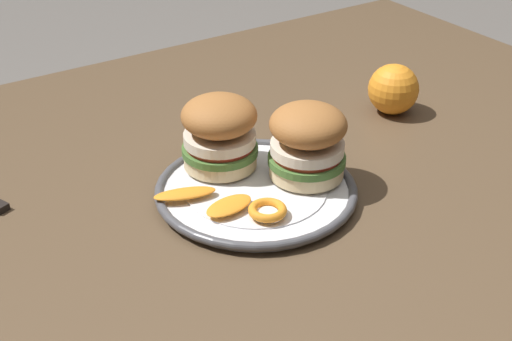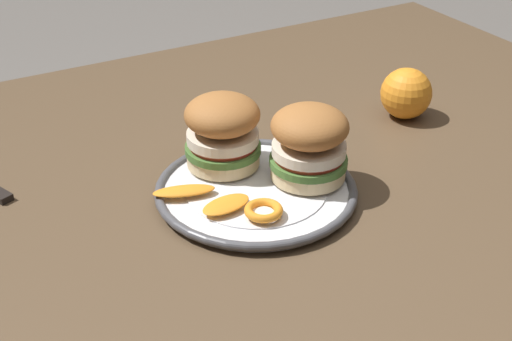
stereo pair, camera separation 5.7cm
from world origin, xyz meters
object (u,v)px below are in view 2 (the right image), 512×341
sandwich_half_right (309,142)px  whole_orange (406,93)px  dinner_plate (256,191)px  dining_table (290,240)px  sandwich_half_left (223,130)px

sandwich_half_right → whole_orange: sandwich_half_right is taller
dinner_plate → sandwich_half_right: size_ratio=1.92×
dining_table → sandwich_half_right: bearing=141.3°
whole_orange → dinner_plate: bearing=15.9°
sandwich_half_left → dining_table: bearing=132.3°
sandwich_half_left → whole_orange: (-0.33, -0.02, -0.03)m
dining_table → whole_orange: whole_orange is taller
sandwich_half_right → sandwich_half_left: bearing=-46.1°
dining_table → sandwich_half_left: bearing=-47.7°
dinner_plate → whole_orange: size_ratio=3.28×
dinner_plate → sandwich_half_left: sandwich_half_left is taller
whole_orange → sandwich_half_left: bearing=3.4°
dining_table → sandwich_half_right: size_ratio=9.68×
dinner_plate → dining_table: bearing=179.9°
dining_table → whole_orange: bearing=-161.1°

